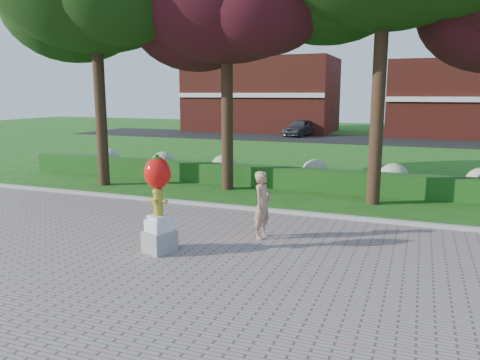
# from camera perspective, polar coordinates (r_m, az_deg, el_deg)

# --- Properties ---
(ground) EXTENTS (100.00, 100.00, 0.00)m
(ground) POSITION_cam_1_polar(r_m,az_deg,el_deg) (12.04, -3.77, -7.12)
(ground) COLOR #215515
(ground) RESTS_ON ground
(walkway) EXTENTS (40.00, 14.00, 0.04)m
(walkway) POSITION_cam_1_polar(r_m,az_deg,el_deg) (8.81, -15.12, -14.14)
(walkway) COLOR gray
(walkway) RESTS_ON ground
(curb) EXTENTS (40.00, 0.18, 0.15)m
(curb) POSITION_cam_1_polar(r_m,az_deg,el_deg) (14.69, 1.17, -3.55)
(curb) COLOR #ADADA5
(curb) RESTS_ON ground
(lawn_hedge) EXTENTS (24.00, 0.70, 0.80)m
(lawn_hedge) POSITION_cam_1_polar(r_m,az_deg,el_deg) (18.35, 5.45, 0.28)
(lawn_hedge) COLOR #1A4914
(lawn_hedge) RESTS_ON ground
(hydrangea_row) EXTENTS (20.10, 1.10, 0.99)m
(hydrangea_row) POSITION_cam_1_polar(r_m,az_deg,el_deg) (19.14, 7.92, 1.10)
(hydrangea_row) COLOR #9AA47D
(hydrangea_row) RESTS_ON ground
(street) EXTENTS (50.00, 8.00, 0.02)m
(street) POSITION_cam_1_polar(r_m,az_deg,el_deg) (38.87, 13.93, 4.82)
(street) COLOR black
(street) RESTS_ON ground
(building_left) EXTENTS (14.00, 8.00, 7.00)m
(building_left) POSITION_cam_1_polar(r_m,az_deg,el_deg) (46.82, 2.69, 10.31)
(building_left) COLOR maroon
(building_left) RESTS_ON ground
(building_right) EXTENTS (12.00, 8.00, 6.40)m
(building_right) POSITION_cam_1_polar(r_m,az_deg,el_deg) (44.51, 25.53, 8.92)
(building_right) COLOR maroon
(building_right) RESTS_ON ground
(hydrant_sculpture) EXTENTS (0.80, 0.80, 2.26)m
(hydrant_sculpture) POSITION_cam_1_polar(r_m,az_deg,el_deg) (10.77, -9.94, -2.56)
(hydrant_sculpture) COLOR gray
(hydrant_sculpture) RESTS_ON walkway
(woman) EXTENTS (0.49, 0.68, 1.71)m
(woman) POSITION_cam_1_polar(r_m,az_deg,el_deg) (11.74, 2.77, -3.04)
(woman) COLOR tan
(woman) RESTS_ON walkway
(parked_car) EXTENTS (2.68, 4.58, 1.46)m
(parked_car) POSITION_cam_1_polar(r_m,az_deg,el_deg) (41.12, 7.43, 6.37)
(parked_car) COLOR #404448
(parked_car) RESTS_ON street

